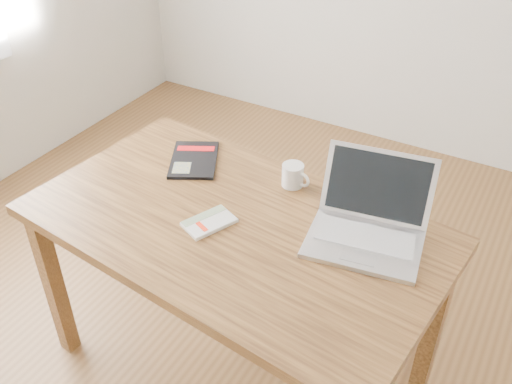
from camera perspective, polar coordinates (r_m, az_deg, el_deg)
The scene contains 6 objects.
room at distance 1.61m, azimuth -1.38°, elevation 14.92°, with size 4.04×4.04×2.70m.
desk at distance 1.94m, azimuth -2.17°, elevation -5.02°, with size 1.45×0.93×0.75m.
white_guidebook at distance 1.88m, azimuth -4.71°, elevation -3.04°, with size 0.16×0.19×0.01m.
black_guidebook at distance 2.19m, azimuth -6.24°, elevation 3.23°, with size 0.27×0.31×0.01m.
laptop at distance 1.83m, azimuth 11.20°, elevation -3.02°, with size 0.40×0.39×0.23m.
coffee_mug at distance 2.03m, azimuth 3.76°, elevation 1.70°, with size 0.11×0.08×0.08m.
Camera 1 is at (0.71, -1.29, 1.93)m, focal length 40.00 mm.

